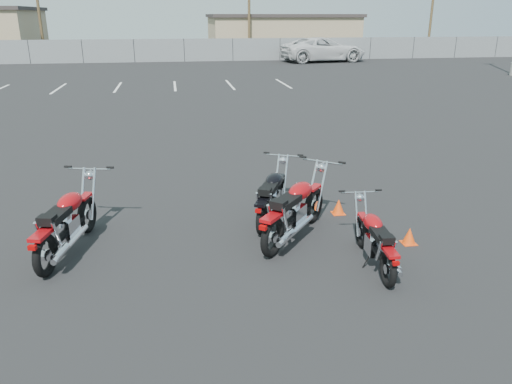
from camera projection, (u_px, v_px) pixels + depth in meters
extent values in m
plane|color=black|center=(250.00, 240.00, 8.49)|extent=(120.00, 120.00, 0.00)
torus|color=black|center=(87.00, 215.00, 8.72)|extent=(0.27, 0.66, 0.65)
cylinder|color=silver|center=(87.00, 215.00, 8.72)|extent=(0.15, 0.19, 0.17)
torus|color=black|center=(45.00, 255.00, 7.24)|extent=(0.27, 0.66, 0.65)
cylinder|color=silver|center=(45.00, 255.00, 7.24)|extent=(0.15, 0.19, 0.17)
cube|color=black|center=(68.00, 231.00, 7.96)|extent=(0.37, 1.13, 0.06)
cube|color=silver|center=(66.00, 228.00, 7.89)|extent=(0.39, 0.47, 0.32)
cylinder|color=silver|center=(64.00, 217.00, 7.83)|extent=(0.27, 0.31, 0.29)
ellipsoid|color=#A30A0E|center=(70.00, 202.00, 8.01)|extent=(0.47, 0.69, 0.28)
cube|color=black|center=(55.00, 216.00, 7.53)|extent=(0.41, 0.64, 0.11)
cube|color=black|center=(47.00, 220.00, 7.26)|extent=(0.28, 0.24, 0.13)
cube|color=#A30A0E|center=(41.00, 235.00, 7.11)|extent=(0.30, 0.49, 0.05)
cube|color=#A30A0E|center=(85.00, 196.00, 8.60)|extent=(0.22, 0.39, 0.04)
cylinder|color=silver|center=(57.00, 234.00, 7.29)|extent=(0.10, 0.21, 0.43)
cylinder|color=silver|center=(39.00, 233.00, 7.31)|extent=(0.10, 0.21, 0.43)
cylinder|color=silver|center=(70.00, 243.00, 7.67)|extent=(0.37, 1.18, 0.14)
cylinder|color=silver|center=(60.00, 252.00, 7.34)|extent=(0.22, 0.40, 0.14)
cylinder|color=silver|center=(93.00, 194.00, 8.72)|extent=(0.15, 0.43, 0.85)
cylinder|color=silver|center=(82.00, 193.00, 8.73)|extent=(0.15, 0.43, 0.85)
sphere|color=silver|center=(90.00, 175.00, 8.79)|extent=(0.21, 0.21, 0.17)
cylinder|color=silver|center=(90.00, 169.00, 8.77)|extent=(0.74, 0.21, 0.03)
cylinder|color=black|center=(110.00, 167.00, 8.71)|extent=(0.14, 0.07, 0.04)
cylinder|color=black|center=(68.00, 167.00, 8.76)|extent=(0.14, 0.07, 0.04)
cylinder|color=black|center=(57.00, 245.00, 7.94)|extent=(0.17, 0.06, 0.32)
cube|color=#990505|center=(32.00, 248.00, 6.87)|extent=(0.12, 0.09, 0.06)
torus|color=black|center=(280.00, 192.00, 9.93)|extent=(0.34, 0.58, 0.59)
cylinder|color=silver|center=(280.00, 192.00, 9.93)|extent=(0.15, 0.18, 0.16)
torus|color=black|center=(262.00, 218.00, 8.64)|extent=(0.34, 0.58, 0.59)
cylinder|color=silver|center=(262.00, 218.00, 8.64)|extent=(0.15, 0.18, 0.16)
cube|color=black|center=(272.00, 202.00, 9.27)|extent=(0.52, 0.98, 0.06)
cube|color=silver|center=(271.00, 200.00, 9.21)|extent=(0.41, 0.45, 0.30)
cylinder|color=silver|center=(271.00, 191.00, 9.15)|extent=(0.28, 0.31, 0.26)
ellipsoid|color=black|center=(274.00, 180.00, 9.31)|extent=(0.51, 0.64, 0.25)
cube|color=black|center=(268.00, 189.00, 8.88)|extent=(0.46, 0.60, 0.10)
cube|color=black|center=(265.00, 192.00, 8.65)|extent=(0.27, 0.25, 0.12)
cube|color=black|center=(262.00, 202.00, 8.51)|extent=(0.33, 0.45, 0.05)
cube|color=black|center=(280.00, 177.00, 9.83)|extent=(0.25, 0.36, 0.04)
cylinder|color=silver|center=(271.00, 203.00, 8.66)|extent=(0.12, 0.19, 0.39)
cylinder|color=silver|center=(258.00, 202.00, 8.72)|extent=(0.12, 0.19, 0.39)
cylinder|color=silver|center=(276.00, 212.00, 8.98)|extent=(0.53, 1.03, 0.13)
cylinder|color=silver|center=(272.00, 217.00, 8.69)|extent=(0.25, 0.37, 0.13)
cylinder|color=silver|center=(286.00, 175.00, 9.92)|extent=(0.20, 0.38, 0.78)
cylinder|color=silver|center=(277.00, 175.00, 9.96)|extent=(0.20, 0.38, 0.78)
sphere|color=silver|center=(283.00, 160.00, 9.99)|extent=(0.21, 0.21, 0.16)
cylinder|color=silver|center=(283.00, 155.00, 9.98)|extent=(0.64, 0.31, 0.03)
cylinder|color=black|center=(300.00, 155.00, 9.87)|extent=(0.12, 0.08, 0.04)
cylinder|color=black|center=(267.00, 153.00, 10.03)|extent=(0.12, 0.08, 0.04)
cylinder|color=black|center=(263.00, 213.00, 9.28)|extent=(0.15, 0.09, 0.30)
cube|color=#990505|center=(258.00, 211.00, 8.30)|extent=(0.11, 0.09, 0.06)
torus|color=black|center=(314.00, 205.00, 9.13)|extent=(0.51, 0.59, 0.66)
cylinder|color=silver|center=(314.00, 205.00, 9.13)|extent=(0.20, 0.21, 0.18)
torus|color=black|center=(273.00, 237.00, 7.83)|extent=(0.51, 0.59, 0.66)
cylinder|color=silver|center=(273.00, 237.00, 7.83)|extent=(0.20, 0.21, 0.18)
cube|color=black|center=(295.00, 217.00, 8.47)|extent=(0.82, 0.96, 0.07)
cube|color=silver|center=(293.00, 215.00, 8.40)|extent=(0.50, 0.52, 0.33)
cylinder|color=silver|center=(294.00, 204.00, 8.33)|extent=(0.34, 0.35, 0.29)
ellipsoid|color=#A30A0E|center=(300.00, 191.00, 8.49)|extent=(0.67, 0.71, 0.28)
cube|color=black|center=(286.00, 202.00, 8.06)|extent=(0.61, 0.65, 0.11)
cube|color=black|center=(279.00, 204.00, 7.82)|extent=(0.31, 0.31, 0.13)
cube|color=#A30A0E|center=(272.00, 217.00, 7.70)|extent=(0.45, 0.48, 0.05)
cube|color=#A30A0E|center=(314.00, 187.00, 9.02)|extent=(0.35, 0.38, 0.04)
cylinder|color=silver|center=(285.00, 219.00, 7.81)|extent=(0.17, 0.19, 0.43)
cylinder|color=silver|center=(270.00, 216.00, 7.93)|extent=(0.17, 0.19, 0.43)
cylinder|color=silver|center=(295.00, 230.00, 8.14)|extent=(0.85, 1.00, 0.14)
cylinder|color=silver|center=(286.00, 237.00, 7.84)|extent=(0.35, 0.38, 0.15)
cylinder|color=silver|center=(322.00, 186.00, 9.07)|extent=(0.32, 0.37, 0.87)
cylinder|color=silver|center=(312.00, 184.00, 9.17)|extent=(0.32, 0.37, 0.87)
sphere|color=silver|center=(322.00, 168.00, 9.17)|extent=(0.25, 0.25, 0.18)
cylinder|color=silver|center=(322.00, 162.00, 9.15)|extent=(0.62, 0.51, 0.03)
cylinder|color=black|center=(342.00, 163.00, 8.94)|extent=(0.13, 0.11, 0.04)
cylinder|color=black|center=(303.00, 157.00, 9.30)|extent=(0.13, 0.11, 0.04)
cylinder|color=black|center=(283.00, 229.00, 8.52)|extent=(0.15, 0.13, 0.33)
cube|color=#990505|center=(263.00, 228.00, 7.49)|extent=(0.13, 0.12, 0.07)
torus|color=black|center=(362.00, 232.00, 8.17)|extent=(0.14, 0.53, 0.53)
cylinder|color=silver|center=(362.00, 232.00, 8.17)|extent=(0.10, 0.15, 0.14)
torus|color=black|center=(388.00, 269.00, 6.97)|extent=(0.14, 0.53, 0.53)
cylinder|color=silver|center=(388.00, 269.00, 6.97)|extent=(0.10, 0.15, 0.14)
cube|color=black|center=(374.00, 247.00, 7.56)|extent=(0.16, 0.93, 0.05)
cube|color=silver|center=(375.00, 245.00, 7.50)|extent=(0.27, 0.35, 0.26)
cylinder|color=silver|center=(376.00, 236.00, 7.45)|extent=(0.19, 0.23, 0.23)
ellipsoid|color=#A30A0E|center=(373.00, 223.00, 7.60)|extent=(0.31, 0.53, 0.23)
cube|color=black|center=(382.00, 235.00, 7.21)|extent=(0.26, 0.50, 0.09)
cube|color=black|center=(387.00, 239.00, 6.99)|extent=(0.20, 0.17, 0.11)
cube|color=#A30A0E|center=(390.00, 252.00, 6.86)|extent=(0.19, 0.38, 0.04)
cube|color=#A30A0E|center=(363.00, 216.00, 8.08)|extent=(0.14, 0.31, 0.04)
cylinder|color=silver|center=(394.00, 251.00, 7.03)|extent=(0.06, 0.16, 0.35)
cylinder|color=silver|center=(379.00, 251.00, 7.02)|extent=(0.06, 0.16, 0.35)
cylinder|color=silver|center=(389.00, 258.00, 7.34)|extent=(0.15, 0.97, 0.11)
cylinder|color=silver|center=(396.00, 266.00, 7.07)|extent=(0.13, 0.32, 0.12)
cylinder|color=silver|center=(366.00, 213.00, 8.18)|extent=(0.07, 0.35, 0.69)
cylinder|color=silver|center=(357.00, 214.00, 8.17)|extent=(0.07, 0.35, 0.69)
sphere|color=silver|center=(360.00, 198.00, 8.23)|extent=(0.15, 0.15, 0.14)
cylinder|color=silver|center=(360.00, 192.00, 8.22)|extent=(0.62, 0.07, 0.03)
cylinder|color=black|center=(379.00, 190.00, 8.21)|extent=(0.11, 0.04, 0.03)
cylinder|color=black|center=(342.00, 191.00, 8.16)|extent=(0.11, 0.04, 0.03)
cylinder|color=black|center=(367.00, 260.00, 7.52)|extent=(0.14, 0.03, 0.26)
cube|color=#990505|center=(396.00, 263.00, 6.67)|extent=(0.09, 0.06, 0.05)
cone|color=#FF490D|center=(338.00, 206.00, 9.58)|extent=(0.22, 0.22, 0.28)
cube|color=#FF490D|center=(338.00, 213.00, 9.63)|extent=(0.24, 0.24, 0.01)
cone|color=#FF490D|center=(409.00, 235.00, 8.33)|extent=(0.22, 0.22, 0.27)
cube|color=#FF490D|center=(408.00, 243.00, 8.38)|extent=(0.24, 0.24, 0.01)
cube|color=slate|center=(184.00, 50.00, 40.71)|extent=(80.00, 0.04, 1.80)
cylinder|color=black|center=(29.00, 52.00, 38.85)|extent=(0.06, 0.06, 1.80)
cylinder|color=black|center=(82.00, 51.00, 39.47)|extent=(0.06, 0.06, 1.80)
cylinder|color=black|center=(134.00, 51.00, 40.09)|extent=(0.06, 0.06, 1.80)
cylinder|color=black|center=(184.00, 50.00, 40.71)|extent=(0.06, 0.06, 1.80)
cylinder|color=black|center=(233.00, 50.00, 41.33)|extent=(0.06, 0.06, 1.80)
cylinder|color=black|center=(280.00, 49.00, 41.95)|extent=(0.06, 0.06, 1.80)
cylinder|color=black|center=(326.00, 49.00, 42.58)|extent=(0.06, 0.06, 1.80)
cylinder|color=black|center=(370.00, 48.00, 43.20)|extent=(0.06, 0.06, 1.80)
cylinder|color=black|center=(413.00, 48.00, 43.82)|extent=(0.06, 0.06, 1.80)
cylinder|color=black|center=(455.00, 47.00, 44.44)|extent=(0.06, 0.06, 1.80)
cylinder|color=black|center=(496.00, 47.00, 45.06)|extent=(0.06, 0.06, 1.80)
cube|color=tan|center=(281.00, 35.00, 50.36)|extent=(14.00, 9.00, 3.40)
cube|color=#37302E|center=(281.00, 16.00, 49.74)|extent=(14.40, 9.40, 0.30)
cylinder|color=#4D3B23|center=(38.00, 4.00, 42.29)|extent=(0.24, 0.24, 9.00)
cylinder|color=#4D3B23|center=(249.00, 4.00, 44.15)|extent=(0.24, 0.24, 9.00)
cylinder|color=#4D3B23|center=(432.00, 5.00, 47.88)|extent=(0.24, 0.24, 9.00)
cube|color=silver|center=(59.00, 88.00, 25.99)|extent=(0.12, 4.00, 0.01)
cube|color=silver|center=(118.00, 87.00, 26.45)|extent=(0.12, 4.00, 0.01)
cube|color=silver|center=(175.00, 86.00, 26.92)|extent=(0.12, 4.00, 0.01)
cube|color=silver|center=(230.00, 85.00, 27.38)|extent=(0.12, 4.00, 0.01)
cube|color=silver|center=(283.00, 84.00, 27.85)|extent=(0.12, 4.00, 0.01)
imported|color=silver|center=(324.00, 42.00, 40.42)|extent=(4.28, 8.34, 3.03)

